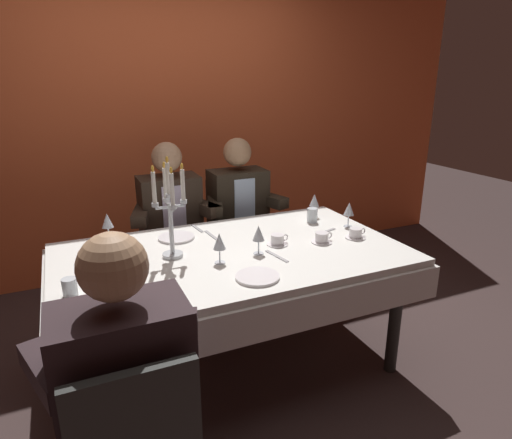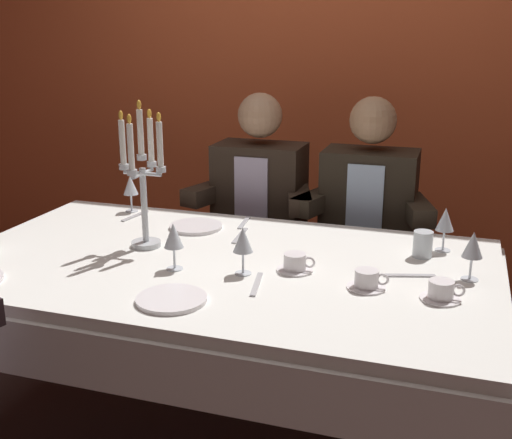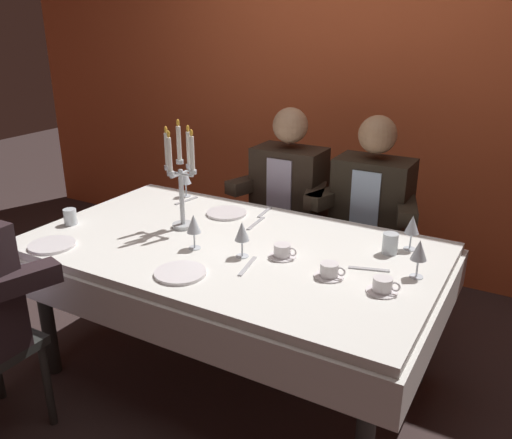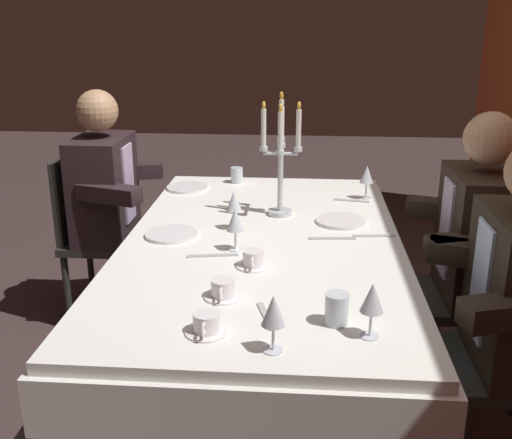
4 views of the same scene
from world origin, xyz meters
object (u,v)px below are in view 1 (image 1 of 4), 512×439
Objects in this scene: dinner_plate_0 at (176,237)px; seated_diner_0 at (126,382)px; wine_glass_1 at (107,222)px; seated_diner_1 at (170,212)px; water_tumbler_0 at (312,215)px; dining_table at (232,271)px; dinner_plate_2 at (110,313)px; wine_glass_0 at (259,234)px; seated_diner_2 at (238,204)px; coffee_cup_2 at (278,240)px; wine_glass_2 at (349,210)px; wine_glass_3 at (219,242)px; coffee_cup_1 at (322,238)px; wine_glass_4 at (314,201)px; candelabra at (170,211)px; dinner_plate_1 at (257,277)px; water_tumbler_1 at (70,287)px; coffee_cup_0 at (356,234)px.

seated_diner_0 is at bearing -111.52° from dinner_plate_0.
seated_diner_1 is (0.47, 0.42, -0.12)m from wine_glass_1.
wine_glass_1 is at bearing 171.00° from water_tumbler_0.
water_tumbler_0 is 0.08× the size of seated_diner_0.
dining_table is 9.14× the size of dinner_plate_2.
seated_diner_0 is at bearing -136.34° from wine_glass_0.
coffee_cup_2 is at bearing -97.22° from seated_diner_2.
wine_glass_2 is at bearing 10.03° from coffee_cup_2.
wine_glass_1 and wine_glass_3 have the same top height.
wine_glass_2 is 0.13× the size of seated_diner_1.
coffee_cup_1 is at bearing -112.44° from water_tumbler_0.
coffee_cup_1 is at bearing -16.65° from coffee_cup_2.
dining_table is at bearing 51.36° from seated_diner_0.
wine_glass_1 reaches higher than coffee_cup_1.
wine_glass_4 is 0.65m from seated_diner_2.
coffee_cup_1 is (0.65, 0.04, -0.09)m from wine_glass_3.
wine_glass_3 and wine_glass_4 have the same top height.
candelabra is 1.17m from wine_glass_2.
dinner_plate_2 is 1.72m from seated_diner_2.
seated_diner_0 reaches higher than wine_glass_0.
seated_diner_2 is (0.39, 0.89, 0.11)m from dining_table.
wine_glass_4 is (1.34, -0.11, 0.00)m from wine_glass_1.
wine_glass_4 is (0.76, 0.72, 0.11)m from dinner_plate_1.
water_tumbler_0 reaches higher than coffee_cup_1.
wine_glass_2 is (0.85, 0.46, 0.11)m from dinner_plate_1.
seated_diner_2 is at bearing 41.23° from water_tumbler_1.
wine_glass_1 and wine_glass_4 have the same top height.
seated_diner_1 is (-0.88, 0.53, -0.12)m from wine_glass_4.
coffee_cup_0 is (-0.08, -0.19, -0.09)m from wine_glass_2.
dinner_plate_1 is at bearing -152.53° from coffee_cup_1.
wine_glass_2 is (1.54, 0.52, 0.11)m from dinner_plate_2.
wine_glass_3 is at bearing -50.51° from wine_glass_1.
water_tumbler_0 is (0.99, 0.20, -0.21)m from candelabra.
wine_glass_2 reaches higher than coffee_cup_1.
coffee_cup_1 is at bearing 27.47° from dinner_plate_1.
coffee_cup_1 is 1.47m from seated_diner_0.
wine_glass_0 is at bearing 43.66° from seated_diner_0.
coffee_cup_0 is at bearing -1.10° from wine_glass_0.
seated_diner_1 is at bearing 80.20° from dinner_plate_0.
dinner_plate_2 is 1.63m from wine_glass_2.
wine_glass_3 is 0.88m from coffee_cup_0.
dinner_plate_0 is 0.56m from wine_glass_0.
seated_diner_2 is (1.23, 1.08, -0.05)m from water_tumbler_1.
dining_table is 8.99× the size of dinner_plate_0.
water_tumbler_1 is at bearing -154.29° from candelabra.
water_tumbler_0 is at bearing 42.63° from dinner_plate_1.
wine_glass_2 is at bearing 12.51° from wine_glass_3.
seated_diner_0 is (-1.55, -0.97, -0.12)m from wine_glass_2.
wine_glass_4 is at bearing 64.25° from coffee_cup_1.
candelabra is 0.44× the size of seated_diner_0.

